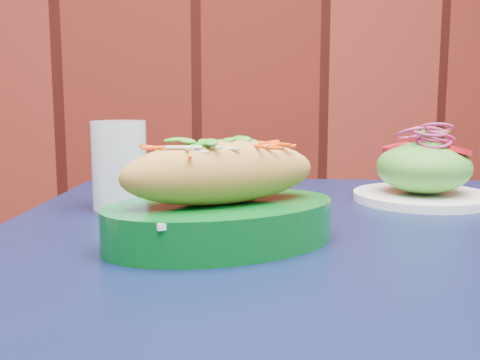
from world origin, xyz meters
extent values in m
cube|color=black|center=(0.42, 1.82, 0.73)|extent=(0.97, 0.97, 0.03)
cube|color=white|center=(0.28, 1.79, 0.79)|extent=(0.22, 0.17, 0.01)
ellipsoid|color=gold|center=(0.28, 1.79, 0.83)|extent=(0.23, 0.13, 0.07)
cylinder|color=white|center=(0.61, 1.97, 0.76)|extent=(0.20, 0.20, 0.01)
ellipsoid|color=#4C992D|center=(0.61, 1.97, 0.80)|extent=(0.14, 0.14, 0.07)
cylinder|color=red|center=(0.65, 1.95, 0.83)|extent=(0.04, 0.04, 0.01)
cylinder|color=red|center=(0.58, 2.00, 0.83)|extent=(0.04, 0.04, 0.01)
cylinder|color=red|center=(0.61, 2.01, 0.83)|extent=(0.04, 0.04, 0.01)
torus|color=#9C225A|center=(0.61, 1.97, 0.84)|extent=(0.05, 0.05, 0.00)
torus|color=#9C225A|center=(0.61, 1.97, 0.85)|extent=(0.05, 0.05, 0.00)
torus|color=#9C225A|center=(0.61, 1.97, 0.85)|extent=(0.05, 0.05, 0.00)
torus|color=#9C225A|center=(0.61, 1.97, 0.85)|extent=(0.05, 0.05, 0.00)
torus|color=#9C225A|center=(0.61, 1.97, 0.86)|extent=(0.05, 0.05, 0.00)
torus|color=#9C225A|center=(0.61, 1.97, 0.86)|extent=(0.05, 0.05, 0.00)
cylinder|color=silver|center=(0.18, 2.00, 0.81)|extent=(0.07, 0.07, 0.12)
camera|label=1|loc=(0.19, 1.18, 0.91)|focal=45.00mm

